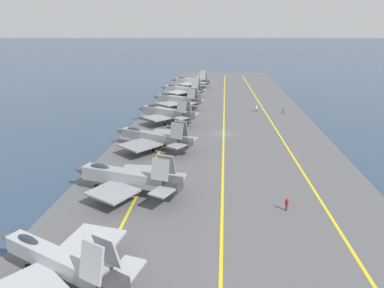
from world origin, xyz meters
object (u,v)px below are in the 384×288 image
crew_white_vest (256,108)px  crew_red_vest (287,204)px  crew_green_vest (283,110)px  parked_jet_fourth (153,137)px  parked_jet_fifth (165,112)px  parked_jet_sixth (176,99)px  parked_jet_second (58,261)px  parked_jet_third (126,177)px  parked_jet_seventh (182,89)px  parked_jet_eighth (191,81)px

crew_white_vest → crew_red_vest: bearing=179.1°
crew_red_vest → crew_green_vest: 53.39m
parked_jet_fourth → parked_jet_fifth: 18.52m
parked_jet_sixth → parked_jet_second: bearing=179.9°
parked_jet_third → parked_jet_sixth: 54.17m
parked_jet_fourth → crew_green_vest: (31.56, -28.86, -1.42)m
parked_jet_fourth → crew_red_vest: 29.89m
parked_jet_seventh → parked_jet_second: bearing=-179.7°
parked_jet_third → crew_white_vest: size_ratio=9.35×
parked_jet_second → parked_jet_fifth: 55.02m
parked_jet_eighth → parked_jet_fourth: bearing=-180.0°
parked_jet_seventh → crew_red_vest: bearing=-163.7°
parked_jet_third → crew_green_vest: bearing=-29.8°
parked_jet_fourth → parked_jet_fifth: parked_jet_fifth is taller
parked_jet_seventh → crew_white_vest: (-21.79, -22.95, -1.35)m
parked_jet_third → parked_jet_eighth: parked_jet_eighth is taller
parked_jet_fourth → parked_jet_sixth: size_ratio=1.08×
parked_jet_sixth → crew_white_vest: size_ratio=8.92×
parked_jet_fifth → parked_jet_fourth: bearing=-177.4°
parked_jet_third → parked_jet_sixth: parked_jet_sixth is taller
parked_jet_eighth → crew_green_vest: size_ratio=9.50×
parked_jet_fourth → parked_jet_eighth: size_ratio=1.07×
parked_jet_fourth → parked_jet_seventh: parked_jet_seventh is taller
parked_jet_seventh → crew_green_vest: bearing=-127.4°
parked_jet_sixth → parked_jet_seventh: parked_jet_seventh is taller
parked_jet_third → parked_jet_fourth: parked_jet_third is taller
parked_jet_fifth → parked_jet_sixth: 17.11m
parked_jet_seventh → parked_jet_sixth: bearing=-177.9°
crew_red_vest → crew_green_vest: size_ratio=1.02×
parked_jet_seventh → crew_white_vest: 31.67m
crew_red_vest → crew_green_vest: crew_red_vest is taller
parked_jet_fifth → crew_green_vest: parked_jet_fifth is taller
parked_jet_sixth → parked_jet_eighth: size_ratio=0.98×
crew_red_vest → parked_jet_third: bearing=82.7°
parked_jet_second → crew_red_vest: size_ratio=8.71×
parked_jet_second → parked_jet_fourth: parked_jet_second is taller
parked_jet_seventh → crew_red_vest: parked_jet_seventh is taller
crew_green_vest → parked_jet_seventh: bearing=52.6°
parked_jet_third → crew_white_vest: parked_jet_third is taller
parked_jet_second → parked_jet_third: (17.96, -0.73, -0.21)m
parked_jet_second → crew_white_vest: size_ratio=8.49×
parked_jet_fifth → parked_jet_eighth: parked_jet_eighth is taller
parked_jet_eighth → crew_white_vest: parked_jet_eighth is taller
parked_jet_second → parked_jet_fourth: 36.53m
parked_jet_sixth → crew_white_vest: (-2.90, -22.27, -1.51)m
parked_jet_fifth → crew_red_vest: size_ratio=9.30×
parked_jet_third → crew_green_vest: parked_jet_third is taller
crew_red_vest → crew_white_vest: size_ratio=0.97×
parked_jet_seventh → crew_red_vest: 78.92m
crew_red_vest → parked_jet_fifth: bearing=28.8°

